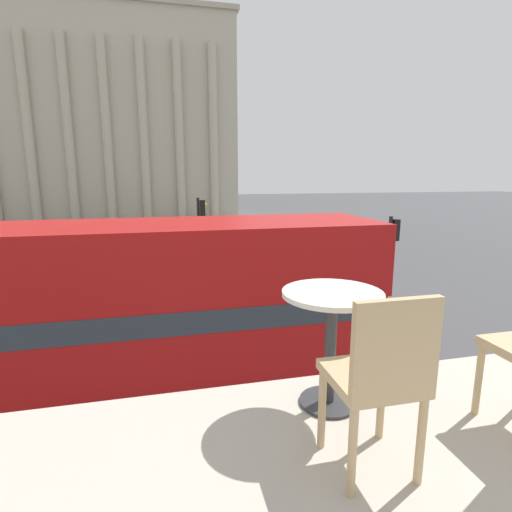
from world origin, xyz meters
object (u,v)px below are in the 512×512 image
Objects in this scene: double_decker_bus at (132,313)px; cafe_chair_0 at (380,374)px; pedestrian_olive at (90,238)px; cafe_dining_table at (331,323)px; traffic_light_mid at (201,233)px; pedestrian_yellow at (248,227)px; traffic_light_near at (390,256)px; car_maroon at (189,235)px; plaza_building_left at (112,120)px.

cafe_chair_0 is at bearing -71.82° from double_decker_bus.
cafe_chair_0 is 26.85m from pedestrian_olive.
double_decker_bus is at bearing 105.19° from cafe_dining_table.
traffic_light_mid reaches higher than pedestrian_yellow.
pedestrian_olive is (-6.23, 10.80, -1.67)m from traffic_light_mid.
cafe_chair_0 is 0.22× the size of traffic_light_mid.
pedestrian_yellow is (5.12, 14.42, -1.71)m from traffic_light_mid.
double_decker_bus is 5.81× the size of pedestrian_olive.
traffic_light_near is at bearing 62.72° from pedestrian_olive.
car_maroon is (0.37, 13.08, -2.01)m from traffic_light_mid.
cafe_chair_0 reaches higher than traffic_light_near.
double_decker_bus is 6.67m from cafe_dining_table.
plaza_building_left is 41.70m from traffic_light_near.
traffic_light_near is (6.33, 10.00, -1.76)m from cafe_chair_0.
cafe_dining_table reaches higher than car_maroon.
cafe_dining_table is 29.80m from pedestrian_yellow.
cafe_dining_table reaches higher than pedestrian_yellow.
cafe_chair_0 is at bearing -82.96° from plaza_building_left.
double_decker_bus is at bearing 100.13° from cafe_chair_0.
cafe_dining_table is 0.41× the size of pedestrian_olive.
double_decker_bus is 2.49× the size of car_maroon.
cafe_dining_table is at bearing 38.57° from pedestrian_olive.
pedestrian_yellow is (5.71, 29.07, -3.26)m from cafe_dining_table.
pedestrian_yellow is (5.74, 29.67, -3.24)m from cafe_chair_0.
double_decker_bus is 11.47× the size of cafe_chair_0.
cafe_chair_0 is 15.35m from traffic_light_mid.
car_maroon is at bearing 87.61° from double_decker_bus.
plaza_building_left is 24.70m from pedestrian_yellow.
pedestrian_yellow is at bearing 133.73° from pedestrian_olive.
plaza_building_left is (-6.03, 48.86, 6.93)m from cafe_chair_0.
cafe_chair_0 is 11.96m from traffic_light_near.
cafe_chair_0 is at bearing -92.31° from traffic_light_mid.
plaza_building_left reaches higher than cafe_chair_0.
double_decker_bus is 8.61m from traffic_light_near.
cafe_chair_0 reaches higher than double_decker_bus.
cafe_chair_0 is at bearing 38.23° from pedestrian_olive.
plaza_building_left is 7.34× the size of traffic_light_near.
traffic_light_near is 19.74m from pedestrian_yellow.
pedestrian_yellow is at bearing 91.73° from traffic_light_near.
traffic_light_near is 19.18m from car_maroon.
car_maroon is (7.02, -20.53, -10.47)m from plaza_building_left.
pedestrian_olive is at bearing 126.66° from traffic_light_near.
traffic_light_near is 0.91× the size of car_maroon.
plaza_building_left reaches higher than pedestrian_yellow.
cafe_dining_table is at bearing -70.26° from double_decker_bus.
cafe_chair_0 reaches higher than traffic_light_mid.
traffic_light_mid is 2.32× the size of pedestrian_olive.
traffic_light_mid is 2.41× the size of pedestrian_yellow.
pedestrian_olive is (-6.60, -2.28, 0.34)m from car_maroon.
pedestrian_olive is at bearing -61.91° from car_maroon.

